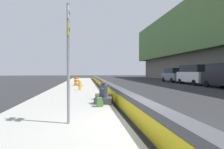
# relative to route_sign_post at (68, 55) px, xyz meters

# --- Properties ---
(ground_plane) EXTENTS (160.00, 160.00, 0.00)m
(ground_plane) POSITION_rel_route_sign_post_xyz_m (-0.37, -2.21, -2.21)
(ground_plane) COLOR #2B2B2D
(ground_plane) RESTS_ON ground
(sidewalk_strip) EXTENTS (80.00, 4.40, 0.14)m
(sidewalk_strip) POSITION_rel_route_sign_post_xyz_m (-0.37, 0.44, -2.14)
(sidewalk_strip) COLOR #A8A59E
(sidewalk_strip) RESTS_ON ground_plane
(jersey_barrier) EXTENTS (76.00, 0.45, 0.85)m
(jersey_barrier) POSITION_rel_route_sign_post_xyz_m (-0.37, -2.21, -1.79)
(jersey_barrier) COLOR #47474C
(jersey_barrier) RESTS_ON ground_plane
(route_sign_post) EXTENTS (0.44, 0.09, 3.60)m
(route_sign_post) POSITION_rel_route_sign_post_xyz_m (0.00, 0.00, 0.00)
(route_sign_post) COLOR gray
(route_sign_post) RESTS_ON sidewalk_strip
(fire_hydrant) EXTENTS (0.26, 0.46, 0.88)m
(fire_hydrant) POSITION_rel_route_sign_post_xyz_m (10.02, -0.02, -1.62)
(fire_hydrant) COLOR gold
(fire_hydrant) RESTS_ON sidewalk_strip
(seated_person_foreground) EXTENTS (0.86, 0.96, 1.15)m
(seated_person_foreground) POSITION_rel_route_sign_post_xyz_m (3.25, -1.36, -1.71)
(seated_person_foreground) COLOR #424247
(seated_person_foreground) RESTS_ON sidewalk_strip
(seated_person_middle) EXTENTS (0.76, 0.87, 1.12)m
(seated_person_middle) POSITION_rel_route_sign_post_xyz_m (4.60, -1.48, -1.72)
(seated_person_middle) COLOR #706651
(seated_person_middle) RESTS_ON sidewalk_strip
(backpack) EXTENTS (0.32, 0.28, 0.40)m
(backpack) POSITION_rel_route_sign_post_xyz_m (2.53, -1.12, -1.88)
(backpack) COLOR #4C7A3D
(backpack) RESTS_ON sidewalk_strip
(construction_barrel) EXTENTS (0.54, 0.54, 0.95)m
(construction_barrel) POSITION_rel_route_sign_post_xyz_m (15.29, 0.52, -1.59)
(construction_barrel) COLOR orange
(construction_barrel) RESTS_ON sidewalk_strip
(parked_car_fourth) EXTENTS (5.13, 2.17, 2.56)m
(parked_car_fourth) POSITION_rel_route_sign_post_xyz_m (16.65, -14.51, -0.86)
(parked_car_fourth) COLOR silver
(parked_car_fourth) RESTS_ON ground_plane
(parked_car_midline) EXTENTS (4.81, 2.09, 2.28)m
(parked_car_midline) POSITION_rel_route_sign_post_xyz_m (22.15, -14.42, -1.03)
(parked_car_midline) COLOR slate
(parked_car_midline) RESTS_ON ground_plane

